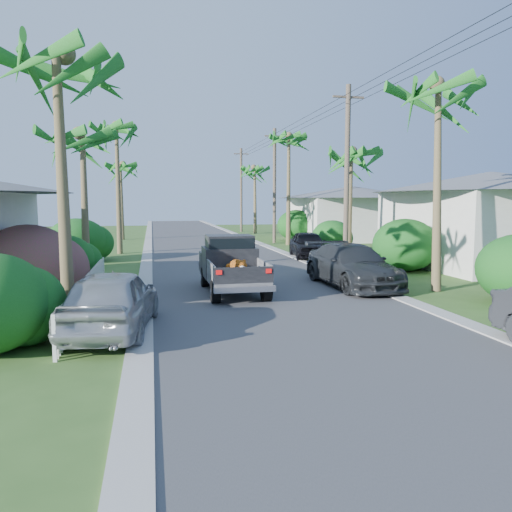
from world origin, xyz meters
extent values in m
plane|color=#355720|center=(0.00, 0.00, 0.00)|extent=(120.00, 120.00, 0.00)
cube|color=#38383A|center=(0.00, 25.00, 0.01)|extent=(8.00, 100.00, 0.02)
cube|color=#A5A39E|center=(-4.30, 25.00, 0.03)|extent=(0.60, 100.00, 0.06)
cube|color=#A5A39E|center=(4.30, 25.00, 0.03)|extent=(0.60, 100.00, 0.06)
cylinder|color=black|center=(-2.00, 5.26, 0.38)|extent=(0.28, 0.76, 0.76)
cylinder|color=black|center=(-0.30, 5.26, 0.38)|extent=(0.28, 0.76, 0.76)
cylinder|color=black|center=(-2.00, 8.51, 0.38)|extent=(0.28, 0.76, 0.76)
cylinder|color=black|center=(-0.30, 8.51, 0.38)|extent=(0.28, 0.76, 0.76)
cube|color=gray|center=(-1.15, 5.91, 0.62)|extent=(1.90, 2.40, 0.24)
cube|color=gray|center=(-2.07, 5.91, 1.00)|extent=(0.06, 2.40, 0.55)
cube|color=gray|center=(-0.23, 5.91, 1.00)|extent=(0.06, 2.40, 0.55)
cube|color=black|center=(-1.15, 4.74, 0.98)|extent=(1.92, 0.08, 0.52)
cube|color=silver|center=(-1.15, 4.58, 0.55)|extent=(1.98, 0.18, 0.18)
cube|color=red|center=(-1.95, 4.69, 1.10)|extent=(0.18, 0.05, 0.14)
cube|color=red|center=(-0.35, 4.69, 1.10)|extent=(0.18, 0.05, 0.14)
cube|color=black|center=(-1.15, 7.76, 1.05)|extent=(1.94, 1.65, 1.10)
cube|color=black|center=(-1.15, 7.76, 1.78)|extent=(1.70, 1.35, 0.55)
cube|color=black|center=(-1.15, 7.09, 1.75)|extent=(1.60, 0.05, 0.45)
cube|color=black|center=(-1.15, 9.01, 0.90)|extent=(1.94, 1.20, 0.80)
cube|color=white|center=(-1.15, 5.91, 0.82)|extent=(1.70, 2.10, 0.16)
ellipsoid|color=orange|center=(-1.15, 6.01, 1.12)|extent=(0.48, 1.25, 0.43)
sphere|color=orange|center=(-1.15, 5.26, 1.20)|extent=(0.40, 0.40, 0.40)
ellipsoid|color=white|center=(-1.15, 6.01, 1.02)|extent=(0.32, 0.86, 0.18)
imported|color=#282A2C|center=(3.63, 7.40, 0.81)|extent=(2.53, 5.69, 1.62)
imported|color=black|center=(5.00, 17.31, 0.78)|extent=(2.43, 4.78, 1.56)
imported|color=#ABAEB2|center=(-5.00, 2.16, 0.82)|extent=(2.51, 5.00, 1.63)
cone|color=brown|center=(-6.20, 3.00, 3.50)|extent=(0.36, 0.71, 7.01)
cone|color=brown|center=(-6.80, 12.00, 3.10)|extent=(0.36, 0.61, 6.21)
cone|color=brown|center=(-6.00, 22.00, 4.00)|extent=(0.36, 0.36, 8.00)
cone|color=brown|center=(-6.50, 34.00, 3.25)|extent=(0.36, 0.75, 6.51)
cone|color=brown|center=(6.30, 6.00, 3.75)|extent=(0.36, 0.73, 7.51)
cone|color=brown|center=(6.60, 15.00, 3.00)|extent=(0.36, 0.54, 6.01)
cone|color=brown|center=(6.20, 26.00, 4.10)|extent=(0.36, 0.36, 8.20)
cone|color=brown|center=(6.50, 40.00, 3.40)|extent=(0.36, 0.63, 6.81)
ellipsoid|color=#A9184E|center=(-7.80, 6.00, 1.30)|extent=(3.00, 3.30, 2.60)
ellipsoid|color=#134212|center=(-7.40, 10.00, 1.00)|extent=(2.40, 2.64, 2.00)
ellipsoid|color=#134212|center=(-8.00, 18.00, 1.20)|extent=(3.20, 3.52, 2.40)
ellipsoid|color=#134212|center=(7.80, 11.00, 1.25)|extent=(3.00, 3.30, 2.50)
ellipsoid|color=#134212|center=(7.50, 20.00, 1.05)|extent=(2.60, 2.86, 2.10)
ellipsoid|color=#134212|center=(8.00, 30.00, 1.30)|extent=(3.20, 3.52, 2.60)
cube|color=white|center=(-6.00, 5.50, 0.50)|extent=(0.10, 11.00, 1.00)
cube|color=silver|center=(13.00, 12.00, 1.90)|extent=(8.00, 9.00, 3.80)
cone|color=#595B60|center=(13.00, 12.00, 4.30)|extent=(6.48, 6.48, 1.00)
cube|color=silver|center=(13.00, 30.00, 1.80)|extent=(9.00, 8.00, 3.60)
cone|color=#595B60|center=(13.00, 30.00, 4.10)|extent=(6.48, 6.48, 1.00)
cylinder|color=brown|center=(5.60, 13.00, 4.50)|extent=(0.26, 0.26, 9.00)
cube|color=brown|center=(5.60, 13.00, 8.40)|extent=(1.60, 0.10, 0.10)
cylinder|color=brown|center=(5.60, 28.00, 4.50)|extent=(0.26, 0.26, 9.00)
cube|color=brown|center=(5.60, 28.00, 8.40)|extent=(1.60, 0.10, 0.10)
cylinder|color=brown|center=(5.60, 43.00, 4.50)|extent=(0.26, 0.26, 9.00)
cube|color=brown|center=(5.60, 43.00, 8.40)|extent=(1.60, 0.10, 0.10)
camera|label=1|loc=(-3.97, -10.67, 3.31)|focal=35.00mm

